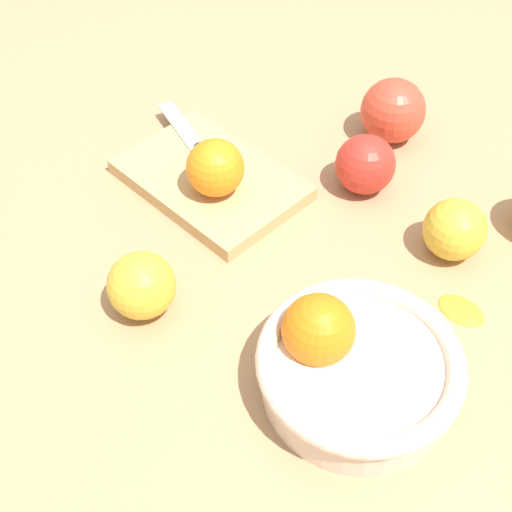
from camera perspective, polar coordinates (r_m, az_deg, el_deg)
name	(u,v)px	position (r m, az deg, el deg)	size (l,w,h in m)	color
ground_plane	(306,233)	(0.82, 4.08, 1.86)	(2.40, 2.40, 0.00)	tan
bowl	(354,365)	(0.66, 7.93, -8.80)	(0.19, 0.19, 0.10)	beige
cutting_board	(212,178)	(0.87, -3.55, 6.33)	(0.22, 0.15, 0.02)	tan
orange_on_board	(215,168)	(0.82, -3.33, 7.17)	(0.07, 0.07, 0.07)	orange
knife	(195,143)	(0.90, -4.98, 9.12)	(0.15, 0.08, 0.01)	silver
apple_front_center	(365,164)	(0.86, 8.86, 7.36)	(0.07, 0.07, 0.07)	red
apple_front_center_2	(393,111)	(0.94, 11.06, 11.50)	(0.08, 0.08, 0.08)	#D6422D
apple_front_left_2	(455,230)	(0.80, 15.84, 2.08)	(0.07, 0.07, 0.07)	gold
apple_back_right	(142,286)	(0.72, -9.27, -2.39)	(0.07, 0.07, 0.07)	gold
citrus_peel	(460,311)	(0.76, 16.24, -4.33)	(0.05, 0.04, 0.01)	orange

